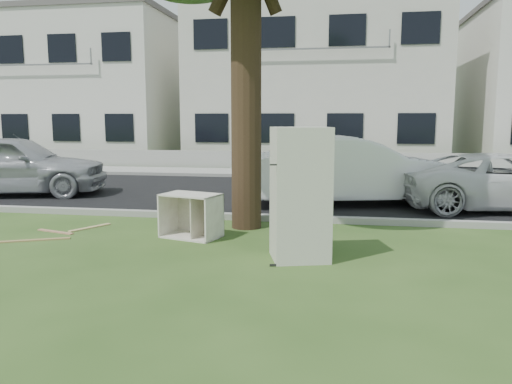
% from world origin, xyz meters
% --- Properties ---
extents(ground, '(120.00, 120.00, 0.00)m').
position_xyz_m(ground, '(0.00, 0.00, 0.00)').
color(ground, '#2E4D1B').
extents(road, '(120.00, 7.00, 0.01)m').
position_xyz_m(road, '(0.00, 6.00, 0.01)').
color(road, black).
rests_on(road, ground).
extents(kerb_near, '(120.00, 0.18, 0.12)m').
position_xyz_m(kerb_near, '(0.00, 2.45, 0.00)').
color(kerb_near, gray).
rests_on(kerb_near, ground).
extents(kerb_far, '(120.00, 0.18, 0.12)m').
position_xyz_m(kerb_far, '(0.00, 9.55, 0.00)').
color(kerb_far, gray).
rests_on(kerb_far, ground).
extents(sidewalk, '(120.00, 2.80, 0.01)m').
position_xyz_m(sidewalk, '(0.00, 11.00, 0.01)').
color(sidewalk, gray).
rests_on(sidewalk, ground).
extents(low_wall, '(120.00, 0.15, 0.70)m').
position_xyz_m(low_wall, '(0.00, 12.60, 0.35)').
color(low_wall, gray).
rests_on(low_wall, ground).
extents(townhouse_left, '(10.20, 8.16, 7.04)m').
position_xyz_m(townhouse_left, '(-12.00, 17.50, 3.52)').
color(townhouse_left, silver).
rests_on(townhouse_left, ground).
extents(townhouse_center, '(11.22, 8.16, 7.44)m').
position_xyz_m(townhouse_center, '(0.00, 17.50, 3.72)').
color(townhouse_center, beige).
rests_on(townhouse_center, ground).
extents(fridge, '(0.92, 0.89, 1.84)m').
position_xyz_m(fridge, '(0.73, -0.11, 0.92)').
color(fridge, beige).
rests_on(fridge, ground).
extents(cabinet, '(1.06, 0.82, 0.73)m').
position_xyz_m(cabinet, '(-1.16, 0.88, 0.37)').
color(cabinet, beige).
rests_on(cabinet, ground).
extents(plank_a, '(1.00, 0.53, 0.02)m').
position_xyz_m(plank_a, '(-3.58, 0.21, 0.01)').
color(plank_a, olive).
rests_on(plank_a, ground).
extents(plank_b, '(0.79, 0.31, 0.02)m').
position_xyz_m(plank_b, '(-3.61, 0.82, 0.01)').
color(plank_b, tan).
rests_on(plank_b, ground).
extents(plank_c, '(0.47, 0.78, 0.02)m').
position_xyz_m(plank_c, '(-3.17, 1.23, 0.01)').
color(plank_c, tan).
rests_on(plank_c, ground).
extents(car_center, '(5.03, 2.79, 1.57)m').
position_xyz_m(car_center, '(1.52, 4.67, 0.78)').
color(car_center, white).
rests_on(car_center, ground).
extents(car_right, '(4.66, 2.64, 1.23)m').
position_xyz_m(car_right, '(4.78, 4.52, 0.61)').
color(car_right, white).
rests_on(car_right, ground).
extents(car_left, '(4.99, 2.99, 1.59)m').
position_xyz_m(car_left, '(-7.09, 4.61, 0.80)').
color(car_left, '#A7A9AF').
rests_on(car_left, ground).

